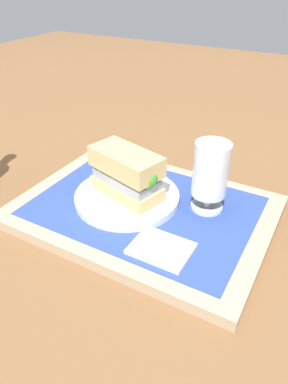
# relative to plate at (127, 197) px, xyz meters

# --- Properties ---
(ground_plane) EXTENTS (3.00, 3.00, 0.00)m
(ground_plane) POSITION_rel_plate_xyz_m (0.04, 0.00, -0.03)
(ground_plane) COLOR brown
(tray) EXTENTS (0.44, 0.32, 0.02)m
(tray) POSITION_rel_plate_xyz_m (0.04, 0.00, -0.02)
(tray) COLOR tan
(tray) RESTS_ON ground_plane
(placemat) EXTENTS (0.38, 0.27, 0.00)m
(placemat) POSITION_rel_plate_xyz_m (0.04, 0.00, -0.01)
(placemat) COLOR #2D4793
(placemat) RESTS_ON tray
(plate) EXTENTS (0.19, 0.19, 0.01)m
(plate) POSITION_rel_plate_xyz_m (0.00, 0.00, 0.00)
(plate) COLOR white
(plate) RESTS_ON placemat
(sandwich) EXTENTS (0.14, 0.10, 0.08)m
(sandwich) POSITION_rel_plate_xyz_m (0.00, -0.00, 0.05)
(sandwich) COLOR tan
(sandwich) RESTS_ON plate
(beer_glass) EXTENTS (0.06, 0.06, 0.12)m
(beer_glass) POSITION_rel_plate_xyz_m (0.14, 0.05, 0.06)
(beer_glass) COLOR silver
(beer_glass) RESTS_ON placemat
(napkin_folded) EXTENTS (0.09, 0.07, 0.01)m
(napkin_folded) POSITION_rel_plate_xyz_m (0.12, -0.09, -0.00)
(napkin_folded) COLOR white
(napkin_folded) RESTS_ON placemat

